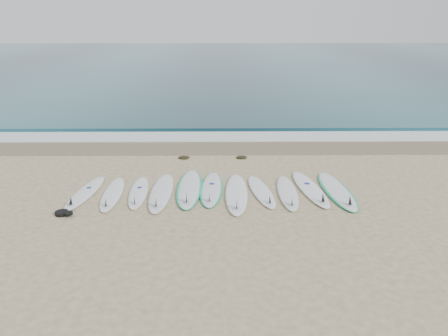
{
  "coord_description": "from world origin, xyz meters",
  "views": [
    {
      "loc": [
        0.21,
        -10.91,
        4.59
      ],
      "look_at": [
        0.32,
        0.82,
        0.4
      ],
      "focal_mm": 35.0,
      "sensor_mm": 36.0,
      "label": 1
    }
  ],
  "objects_px": {
    "surfboard_5": "(211,189)",
    "surfboard_10": "(337,191)",
    "surfboard_0": "(85,193)",
    "leash_coil": "(63,213)"
  },
  "relations": [
    {
      "from": "surfboard_0",
      "to": "surfboard_10",
      "type": "height_order",
      "value": "surfboard_10"
    },
    {
      "from": "surfboard_0",
      "to": "surfboard_5",
      "type": "xyz_separation_m",
      "value": [
        3.38,
        0.26,
        -0.01
      ]
    },
    {
      "from": "surfboard_0",
      "to": "leash_coil",
      "type": "bearing_deg",
      "value": -90.48
    },
    {
      "from": "surfboard_0",
      "to": "surfboard_5",
      "type": "height_order",
      "value": "surfboard_5"
    },
    {
      "from": "surfboard_0",
      "to": "surfboard_5",
      "type": "relative_size",
      "value": 0.96
    },
    {
      "from": "surfboard_10",
      "to": "leash_coil",
      "type": "distance_m",
      "value": 7.06
    },
    {
      "from": "surfboard_5",
      "to": "surfboard_10",
      "type": "relative_size",
      "value": 0.9
    },
    {
      "from": "surfboard_5",
      "to": "surfboard_10",
      "type": "xyz_separation_m",
      "value": [
        3.4,
        -0.18,
        0.0
      ]
    },
    {
      "from": "surfboard_10",
      "to": "leash_coil",
      "type": "relative_size",
      "value": 6.14
    },
    {
      "from": "leash_coil",
      "to": "surfboard_0",
      "type": "bearing_deg",
      "value": 82.87
    }
  ]
}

